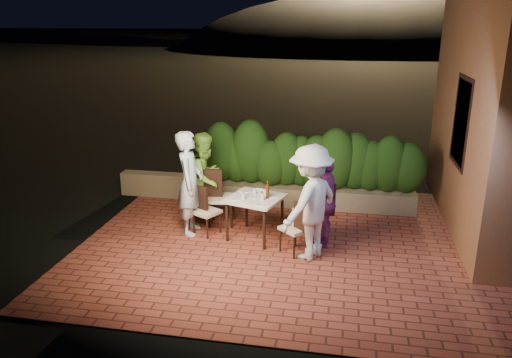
% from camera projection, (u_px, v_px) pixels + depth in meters
% --- Properties ---
extents(ground, '(400.00, 400.00, 0.00)m').
position_uv_depth(ground, '(286.00, 254.00, 8.23)').
color(ground, black).
rests_on(ground, ground).
extents(terrace_floor, '(7.00, 6.00, 0.15)m').
position_uv_depth(terrace_floor, '(289.00, 244.00, 8.71)').
color(terrace_floor, brown).
rests_on(terrace_floor, ground).
extents(building_wall, '(1.60, 5.00, 5.00)m').
position_uv_depth(building_wall, '(508.00, 90.00, 8.70)').
color(building_wall, '#A0643F').
rests_on(building_wall, ground).
extents(window_pane, '(0.08, 1.00, 1.40)m').
position_uv_depth(window_pane, '(463.00, 122.00, 8.52)').
color(window_pane, black).
rests_on(window_pane, building_wall).
extents(window_frame, '(0.06, 1.15, 1.55)m').
position_uv_depth(window_frame, '(462.00, 122.00, 8.52)').
color(window_frame, black).
rests_on(window_frame, building_wall).
extents(planter, '(4.20, 0.55, 0.40)m').
position_uv_depth(planter, '(310.00, 196.00, 10.28)').
color(planter, '#7D704F').
rests_on(planter, ground).
extents(hedge, '(4.00, 0.70, 1.10)m').
position_uv_depth(hedge, '(311.00, 161.00, 10.05)').
color(hedge, '#1A3D10').
rests_on(hedge, planter).
extents(parapet, '(2.20, 0.30, 0.50)m').
position_uv_depth(parapet, '(171.00, 185.00, 10.79)').
color(parapet, '#7D704F').
rests_on(parapet, ground).
extents(hill, '(52.00, 40.00, 22.00)m').
position_uv_depth(hill, '(359.00, 81.00, 65.24)').
color(hill, black).
rests_on(hill, ground).
extents(dining_table, '(1.08, 1.08, 0.75)m').
position_uv_depth(dining_table, '(255.00, 218.00, 8.70)').
color(dining_table, white).
rests_on(dining_table, ground).
extents(plate_nw, '(0.23, 0.23, 0.01)m').
position_uv_depth(plate_nw, '(236.00, 199.00, 8.51)').
color(plate_nw, white).
rests_on(plate_nw, dining_table).
extents(plate_sw, '(0.24, 0.24, 0.01)m').
position_uv_depth(plate_sw, '(245.00, 190.00, 8.91)').
color(plate_sw, white).
rests_on(plate_sw, dining_table).
extents(plate_ne, '(0.24, 0.24, 0.01)m').
position_uv_depth(plate_ne, '(263.00, 204.00, 8.26)').
color(plate_ne, white).
rests_on(plate_ne, dining_table).
extents(plate_se, '(0.24, 0.24, 0.01)m').
position_uv_depth(plate_se, '(273.00, 196.00, 8.64)').
color(plate_se, white).
rests_on(plate_se, dining_table).
extents(plate_centre, '(0.21, 0.21, 0.01)m').
position_uv_depth(plate_centre, '(255.00, 197.00, 8.59)').
color(plate_centre, white).
rests_on(plate_centre, dining_table).
extents(plate_front, '(0.24, 0.24, 0.01)m').
position_uv_depth(plate_front, '(248.00, 203.00, 8.31)').
color(plate_front, white).
rests_on(plate_front, dining_table).
extents(glass_nw, '(0.06, 0.06, 0.11)m').
position_uv_depth(glass_nw, '(243.00, 196.00, 8.49)').
color(glass_nw, silver).
rests_on(glass_nw, dining_table).
extents(glass_sw, '(0.06, 0.06, 0.11)m').
position_uv_depth(glass_sw, '(255.00, 191.00, 8.72)').
color(glass_sw, silver).
rests_on(glass_sw, dining_table).
extents(glass_ne, '(0.07, 0.07, 0.11)m').
position_uv_depth(glass_ne, '(262.00, 197.00, 8.44)').
color(glass_ne, silver).
rests_on(glass_ne, dining_table).
extents(glass_se, '(0.06, 0.06, 0.11)m').
position_uv_depth(glass_se, '(265.00, 192.00, 8.65)').
color(glass_se, silver).
rests_on(glass_se, dining_table).
extents(beer_bottle, '(0.06, 0.06, 0.31)m').
position_uv_depth(beer_bottle, '(268.00, 189.00, 8.50)').
color(beer_bottle, '#4A280C').
rests_on(beer_bottle, dining_table).
extents(bowl, '(0.20, 0.20, 0.04)m').
position_uv_depth(bowl, '(258.00, 191.00, 8.83)').
color(bowl, white).
rests_on(bowl, dining_table).
extents(chair_left_front, '(0.55, 0.55, 0.87)m').
position_uv_depth(chair_left_front, '(207.00, 211.00, 8.84)').
color(chair_left_front, black).
rests_on(chair_left_front, ground).
extents(chair_left_back, '(0.56, 0.56, 1.06)m').
position_uv_depth(chair_left_back, '(221.00, 197.00, 9.25)').
color(chair_left_back, black).
rests_on(chair_left_back, ground).
extents(chair_right_front, '(0.58, 0.58, 0.89)m').
position_uv_depth(chair_right_front, '(295.00, 227.00, 8.11)').
color(chair_right_front, black).
rests_on(chair_right_front, ground).
extents(chair_right_back, '(0.55, 0.55, 1.06)m').
position_uv_depth(chair_right_back, '(307.00, 213.00, 8.46)').
color(chair_right_back, black).
rests_on(chair_right_back, ground).
extents(diner_blue, '(0.52, 0.73, 1.86)m').
position_uv_depth(diner_blue, '(190.00, 183.00, 8.75)').
color(diner_blue, silver).
rests_on(diner_blue, ground).
extents(diner_green, '(0.86, 0.98, 1.72)m').
position_uv_depth(diner_green, '(206.00, 178.00, 9.28)').
color(diner_green, '#77BB3A').
rests_on(diner_green, ground).
extents(diner_white, '(1.23, 1.39, 1.86)m').
position_uv_depth(diner_white, '(310.00, 203.00, 7.82)').
color(diner_white, silver).
rests_on(diner_white, ground).
extents(diner_purple, '(0.42, 0.93, 1.55)m').
position_uv_depth(diner_purple, '(325.00, 202.00, 8.30)').
color(diner_purple, '#802A72').
rests_on(diner_purple, ground).
extents(parapet_lamp, '(0.10, 0.10, 0.14)m').
position_uv_depth(parapet_lamp, '(197.00, 173.00, 10.59)').
color(parapet_lamp, orange).
rests_on(parapet_lamp, parapet).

